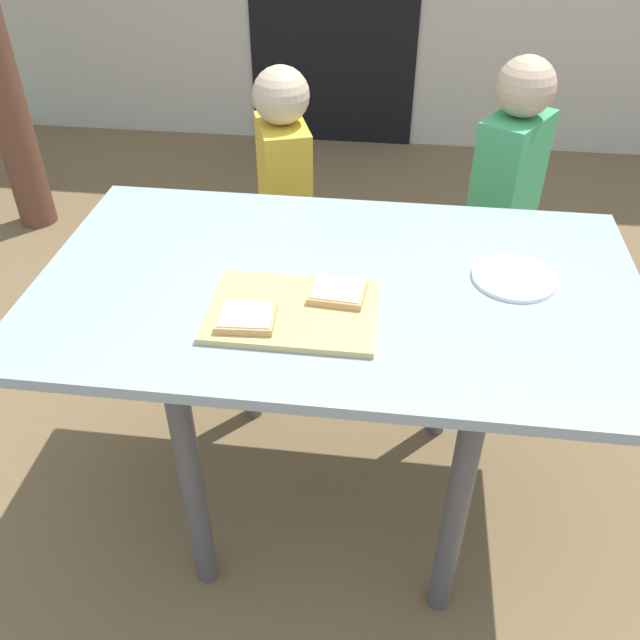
# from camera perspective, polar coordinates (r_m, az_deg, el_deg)

# --- Properties ---
(ground_plane) EXTENTS (16.00, 16.00, 0.00)m
(ground_plane) POSITION_cam_1_polar(r_m,az_deg,el_deg) (1.96, 1.17, -14.62)
(ground_plane) COLOR brown
(dining_table) EXTENTS (1.31, 0.77, 0.73)m
(dining_table) POSITION_cam_1_polar(r_m,az_deg,el_deg) (1.51, 1.47, 0.30)
(dining_table) COLOR #8EA2AB
(dining_table) RESTS_ON ground
(cutting_board) EXTENTS (0.34, 0.24, 0.01)m
(cutting_board) POSITION_cam_1_polar(r_m,az_deg,el_deg) (1.35, -2.32, 0.75)
(cutting_board) COLOR tan
(cutting_board) RESTS_ON dining_table
(pizza_slice_far_right) EXTENTS (0.12, 0.10, 0.02)m
(pizza_slice_far_right) POSITION_cam_1_polar(r_m,az_deg,el_deg) (1.38, 1.51, 2.42)
(pizza_slice_far_right) COLOR tan
(pizza_slice_far_right) RESTS_ON cutting_board
(pizza_slice_near_left) EXTENTS (0.12, 0.10, 0.02)m
(pizza_slice_near_left) POSITION_cam_1_polar(r_m,az_deg,el_deg) (1.32, -6.30, 0.22)
(pizza_slice_near_left) COLOR tan
(pizza_slice_near_left) RESTS_ON cutting_board
(plate_white_right) EXTENTS (0.18, 0.18, 0.01)m
(plate_white_right) POSITION_cam_1_polar(r_m,az_deg,el_deg) (1.52, 16.21, 3.48)
(plate_white_right) COLOR white
(plate_white_right) RESTS_ON dining_table
(child_left) EXTENTS (0.21, 0.27, 0.97)m
(child_left) POSITION_cam_1_polar(r_m,az_deg,el_deg) (2.18, -3.03, 10.27)
(child_left) COLOR #283A49
(child_left) RESTS_ON ground
(child_right) EXTENTS (0.24, 0.28, 1.01)m
(child_right) POSITION_cam_1_polar(r_m,az_deg,el_deg) (2.19, 15.47, 10.01)
(child_right) COLOR #2E4F5F
(child_right) RESTS_ON ground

